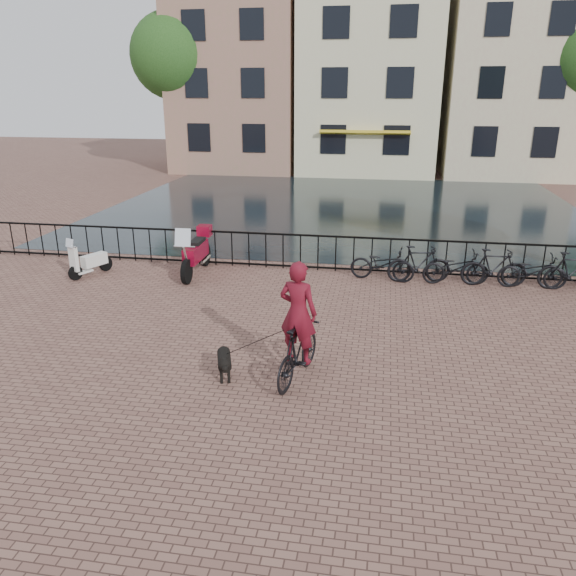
% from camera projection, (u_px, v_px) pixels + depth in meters
% --- Properties ---
extents(ground, '(100.00, 100.00, 0.00)m').
position_uv_depth(ground, '(255.00, 427.00, 8.52)').
color(ground, brown).
rests_on(ground, ground).
extents(canal_water, '(20.00, 20.00, 0.00)m').
position_uv_depth(canal_water, '(343.00, 207.00, 24.59)').
color(canal_water, black).
rests_on(canal_water, ground).
extents(railing, '(20.00, 0.05, 1.02)m').
position_uv_depth(railing, '(318.00, 253.00, 15.78)').
color(railing, black).
rests_on(railing, ground).
extents(canal_house_left, '(7.50, 9.00, 12.80)m').
position_uv_depth(canal_house_left, '(243.00, 64.00, 35.45)').
color(canal_house_left, '#8B6F51').
rests_on(canal_house_left, ground).
extents(canal_house_mid, '(8.00, 9.50, 11.80)m').
position_uv_depth(canal_house_mid, '(370.00, 71.00, 34.34)').
color(canal_house_mid, beige).
rests_on(canal_house_mid, ground).
extents(canal_house_right, '(7.00, 9.00, 13.30)m').
position_uv_depth(canal_house_right, '(509.00, 57.00, 32.82)').
color(canal_house_right, '#BEA88D').
rests_on(canal_house_right, ground).
extents(tree_far_left, '(5.04, 5.04, 9.27)m').
position_uv_depth(tree_far_left, '(173.00, 56.00, 33.11)').
color(tree_far_left, black).
rests_on(tree_far_left, ground).
extents(cyclist, '(0.94, 1.93, 2.54)m').
position_uv_depth(cyclist, '(298.00, 329.00, 9.62)').
color(cyclist, black).
rests_on(cyclist, ground).
extents(dog, '(0.53, 0.90, 0.58)m').
position_uv_depth(dog, '(224.00, 363.00, 9.89)').
color(dog, black).
rests_on(dog, ground).
extents(motorcycle, '(0.54, 2.17, 1.54)m').
position_uv_depth(motorcycle, '(196.00, 247.00, 15.34)').
color(motorcycle, maroon).
rests_on(motorcycle, ground).
extents(scooter, '(0.86, 1.30, 1.18)m').
position_uv_depth(scooter, '(89.00, 255.00, 15.31)').
color(scooter, silver).
rests_on(scooter, ground).
extents(parked_bike_0, '(1.79, 0.86, 0.90)m').
position_uv_depth(parked_bike_0, '(382.00, 264.00, 14.96)').
color(parked_bike_0, black).
rests_on(parked_bike_0, ground).
extents(parked_bike_1, '(1.72, 0.75, 1.00)m').
position_uv_depth(parked_bike_1, '(419.00, 264.00, 14.79)').
color(parked_bike_1, black).
rests_on(parked_bike_1, ground).
extents(parked_bike_2, '(1.77, 0.78, 0.90)m').
position_uv_depth(parked_bike_2, '(456.00, 268.00, 14.65)').
color(parked_bike_2, black).
rests_on(parked_bike_2, ground).
extents(parked_bike_3, '(1.69, 0.56, 1.00)m').
position_uv_depth(parked_bike_3, '(494.00, 268.00, 14.49)').
color(parked_bike_3, black).
rests_on(parked_bike_3, ground).
extents(parked_bike_4, '(1.73, 0.63, 0.90)m').
position_uv_depth(parked_bike_4, '(532.00, 271.00, 14.35)').
color(parked_bike_4, black).
rests_on(parked_bike_4, ground).
extents(parked_bike_5, '(1.68, 0.51, 1.00)m').
position_uv_depth(parked_bike_5, '(572.00, 272.00, 14.18)').
color(parked_bike_5, black).
rests_on(parked_bike_5, ground).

